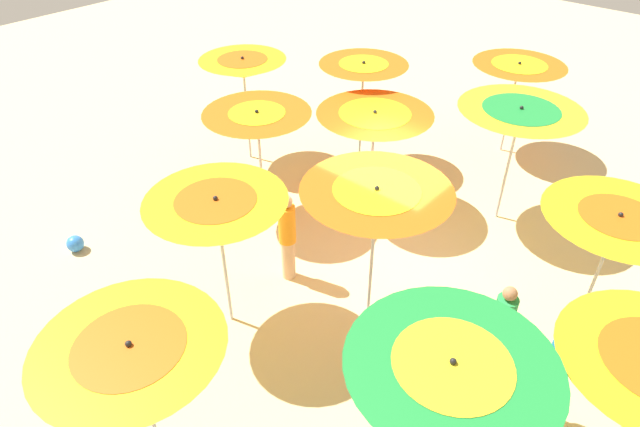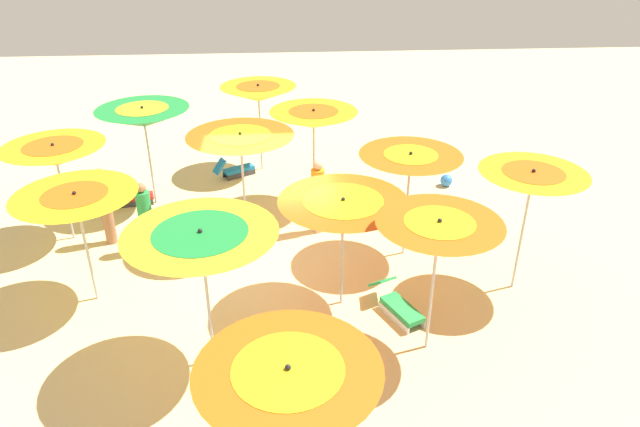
{
  "view_description": "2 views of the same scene",
  "coord_description": "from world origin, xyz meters",
  "px_view_note": "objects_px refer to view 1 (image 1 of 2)",
  "views": [
    {
      "loc": [
        6.6,
        4.19,
        6.79
      ],
      "look_at": [
        0.53,
        -1.13,
        0.88
      ],
      "focal_mm": 30.74,
      "sensor_mm": 36.0,
      "label": 1
    },
    {
      "loc": [
        -10.09,
        -0.32,
        6.63
      ],
      "look_at": [
        0.66,
        -1.07,
        0.87
      ],
      "focal_mm": 32.48,
      "sensor_mm": 36.0,
      "label": 2
    }
  ],
  "objects_px": {
    "beach_umbrella_2": "(519,118)",
    "beachgoer_0": "(554,375)",
    "beach_umbrella_8": "(133,358)",
    "beachgoer_1": "(287,236)",
    "beach_umbrella_10": "(258,123)",
    "beach_umbrella_6": "(374,123)",
    "beach_umbrella_5": "(376,201)",
    "beach_umbrella_3": "(518,72)",
    "beach_ball": "(75,244)",
    "beach_umbrella_7": "(363,70)",
    "lounger_2": "(346,173)",
    "beach_umbrella_11": "(243,68)",
    "beach_umbrella_9": "(217,211)",
    "beach_umbrella_1": "(616,227)",
    "beachgoer_2": "(501,327)",
    "beach_umbrella_4": "(450,377)"
  },
  "relations": [
    {
      "from": "beach_umbrella_1",
      "to": "lounger_2",
      "type": "height_order",
      "value": "beach_umbrella_1"
    },
    {
      "from": "beach_umbrella_5",
      "to": "beach_umbrella_6",
      "type": "xyz_separation_m",
      "value": [
        -2.5,
        -1.87,
        -0.31
      ]
    },
    {
      "from": "beach_umbrella_7",
      "to": "beach_umbrella_8",
      "type": "relative_size",
      "value": 1.01
    },
    {
      "from": "beachgoer_1",
      "to": "beach_ball",
      "type": "distance_m",
      "value": 4.25
    },
    {
      "from": "beach_umbrella_11",
      "to": "beach_umbrella_9",
      "type": "bearing_deg",
      "value": 43.68
    },
    {
      "from": "beachgoer_0",
      "to": "beach_umbrella_5",
      "type": "bearing_deg",
      "value": 67.19
    },
    {
      "from": "beach_umbrella_1",
      "to": "beachgoer_1",
      "type": "height_order",
      "value": "beach_umbrella_1"
    },
    {
      "from": "beachgoer_1",
      "to": "beach_umbrella_2",
      "type": "bearing_deg",
      "value": 71.59
    },
    {
      "from": "beach_umbrella_7",
      "to": "beachgoer_2",
      "type": "xyz_separation_m",
      "value": [
        3.49,
        5.25,
        -1.43
      ]
    },
    {
      "from": "beachgoer_0",
      "to": "beach_umbrella_2",
      "type": "bearing_deg",
      "value": 11.63
    },
    {
      "from": "beach_umbrella_9",
      "to": "beachgoer_2",
      "type": "xyz_separation_m",
      "value": [
        -1.97,
        3.68,
        -1.38
      ]
    },
    {
      "from": "beach_umbrella_3",
      "to": "beach_umbrella_6",
      "type": "relative_size",
      "value": 1.0
    },
    {
      "from": "beach_umbrella_11",
      "to": "beachgoer_2",
      "type": "xyz_separation_m",
      "value": [
        1.87,
        7.35,
        -1.42
      ]
    },
    {
      "from": "beach_umbrella_7",
      "to": "beachgoer_2",
      "type": "bearing_deg",
      "value": 56.41
    },
    {
      "from": "beach_umbrella_3",
      "to": "beachgoer_0",
      "type": "bearing_deg",
      "value": 29.97
    },
    {
      "from": "beach_umbrella_4",
      "to": "beach_umbrella_8",
      "type": "relative_size",
      "value": 1.03
    },
    {
      "from": "beach_umbrella_2",
      "to": "beach_umbrella_7",
      "type": "relative_size",
      "value": 1.01
    },
    {
      "from": "beach_umbrella_8",
      "to": "beach_umbrella_10",
      "type": "height_order",
      "value": "beach_umbrella_8"
    },
    {
      "from": "lounger_2",
      "to": "beachgoer_1",
      "type": "distance_m",
      "value": 3.48
    },
    {
      "from": "beach_umbrella_7",
      "to": "beachgoer_0",
      "type": "relative_size",
      "value": 1.39
    },
    {
      "from": "beachgoer_0",
      "to": "beach_umbrella_4",
      "type": "bearing_deg",
      "value": 140.1
    },
    {
      "from": "beach_umbrella_3",
      "to": "beach_ball",
      "type": "distance_m",
      "value": 10.15
    },
    {
      "from": "beach_umbrella_10",
      "to": "beachgoer_2",
      "type": "height_order",
      "value": "beach_umbrella_10"
    },
    {
      "from": "beach_umbrella_3",
      "to": "beach_umbrella_9",
      "type": "xyz_separation_m",
      "value": [
        8.2,
        -0.77,
        0.18
      ]
    },
    {
      "from": "beach_ball",
      "to": "lounger_2",
      "type": "bearing_deg",
      "value": 156.52
    },
    {
      "from": "beach_umbrella_5",
      "to": "beach_umbrella_6",
      "type": "height_order",
      "value": "beach_umbrella_5"
    },
    {
      "from": "beach_umbrella_4",
      "to": "beach_ball",
      "type": "bearing_deg",
      "value": -86.57
    },
    {
      "from": "lounger_2",
      "to": "beachgoer_0",
      "type": "distance_m",
      "value": 6.61
    },
    {
      "from": "beach_umbrella_8",
      "to": "beach_ball",
      "type": "distance_m",
      "value": 5.52
    },
    {
      "from": "beach_umbrella_10",
      "to": "beach_umbrella_8",
      "type": "bearing_deg",
      "value": 33.32
    },
    {
      "from": "beach_umbrella_1",
      "to": "beachgoer_1",
      "type": "xyz_separation_m",
      "value": [
        2.28,
        -4.37,
        -1.1
      ]
    },
    {
      "from": "beach_umbrella_11",
      "to": "beach_umbrella_5",
      "type": "bearing_deg",
      "value": 67.18
    },
    {
      "from": "beach_umbrella_1",
      "to": "beachgoer_0",
      "type": "distance_m",
      "value": 2.38
    },
    {
      "from": "beach_umbrella_1",
      "to": "beach_umbrella_11",
      "type": "height_order",
      "value": "beach_umbrella_11"
    },
    {
      "from": "beach_umbrella_7",
      "to": "lounger_2",
      "type": "bearing_deg",
      "value": 19.06
    },
    {
      "from": "beach_umbrella_6",
      "to": "lounger_2",
      "type": "relative_size",
      "value": 1.68
    },
    {
      "from": "beach_umbrella_3",
      "to": "beach_ball",
      "type": "relative_size",
      "value": 7.0
    },
    {
      "from": "beach_umbrella_1",
      "to": "beach_umbrella_9",
      "type": "height_order",
      "value": "beach_umbrella_9"
    },
    {
      "from": "beach_umbrella_7",
      "to": "beach_umbrella_8",
      "type": "bearing_deg",
      "value": 20.65
    },
    {
      "from": "beach_umbrella_6",
      "to": "beachgoer_1",
      "type": "distance_m",
      "value": 2.94
    },
    {
      "from": "beach_umbrella_3",
      "to": "beachgoer_0",
      "type": "distance_m",
      "value": 7.74
    },
    {
      "from": "beach_umbrella_6",
      "to": "beach_umbrella_5",
      "type": "bearing_deg",
      "value": 36.76
    },
    {
      "from": "beach_umbrella_7",
      "to": "beach_umbrella_8",
      "type": "distance_m",
      "value": 8.26
    },
    {
      "from": "beach_umbrella_6",
      "to": "beach_umbrella_10",
      "type": "bearing_deg",
      "value": -42.43
    },
    {
      "from": "beach_umbrella_10",
      "to": "beachgoer_0",
      "type": "bearing_deg",
      "value": 81.95
    },
    {
      "from": "beach_umbrella_8",
      "to": "beachgoer_1",
      "type": "xyz_separation_m",
      "value": [
        -3.66,
        -1.34,
        -1.26
      ]
    },
    {
      "from": "beach_umbrella_2",
      "to": "beachgoer_0",
      "type": "relative_size",
      "value": 1.4
    },
    {
      "from": "beach_umbrella_3",
      "to": "beach_umbrella_7",
      "type": "distance_m",
      "value": 3.61
    },
    {
      "from": "beach_umbrella_8",
      "to": "beachgoer_2",
      "type": "distance_m",
      "value": 5.03
    },
    {
      "from": "beach_ball",
      "to": "beachgoer_0",
      "type": "bearing_deg",
      "value": 106.03
    }
  ]
}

